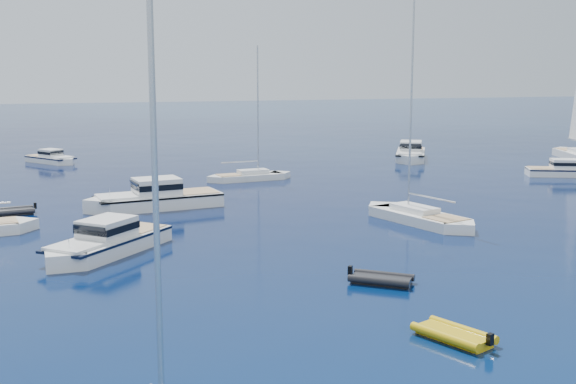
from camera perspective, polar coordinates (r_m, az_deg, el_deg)
ground at (r=30.23m, az=18.20°, el=-11.35°), size 400.00×400.00×0.00m
motor_cruiser_left at (r=43.62m, az=-13.89°, el=-4.66°), size 8.83×9.46×2.61m
motor_cruiser_centre at (r=56.70m, az=-10.27°, el=-1.23°), size 11.50×5.19×2.91m
motor_cruiser_far_r at (r=76.96m, az=20.63°, el=1.17°), size 8.44×5.29×2.13m
motor_cruiser_distant at (r=85.72m, az=9.45°, el=2.48°), size 7.50×10.68×2.72m
motor_cruiser_horizon at (r=85.85m, az=-17.77°, el=2.15°), size 6.40×7.31×1.96m
sailboat_mid_r at (r=51.54m, az=10.05°, el=-2.32°), size 5.84×10.87×15.49m
sailboat_centre at (r=69.57m, az=-2.98°, el=0.93°), size 9.04×3.51×12.95m
tender_yellow at (r=30.20m, az=12.66°, el=-11.11°), size 3.05×3.78×0.95m
tender_grey_near at (r=36.99m, az=7.22°, el=-7.04°), size 3.65×3.38×0.95m
tender_grey_far at (r=57.00m, az=-20.69°, el=-1.65°), size 3.78×2.47×0.95m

